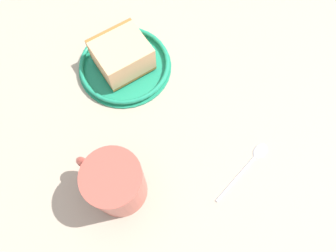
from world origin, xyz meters
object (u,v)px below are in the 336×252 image
at_px(cake_slice, 122,55).
at_px(teaspoon, 253,160).
at_px(small_plate, 125,65).
at_px(tea_mug, 115,183).

height_order(cake_slice, teaspoon, cake_slice).
distance_m(small_plate, cake_slice, 0.03).
relative_size(small_plate, teaspoon, 1.38).
bearing_deg(cake_slice, small_plate, 7.74).
relative_size(cake_slice, teaspoon, 0.81).
relative_size(tea_mug, teaspoon, 0.83).
bearing_deg(cake_slice, teaspoon, 25.15).
distance_m(cake_slice, tea_mug, 0.23).
bearing_deg(teaspoon, small_plate, -154.68).
distance_m(small_plate, teaspoon, 0.28).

